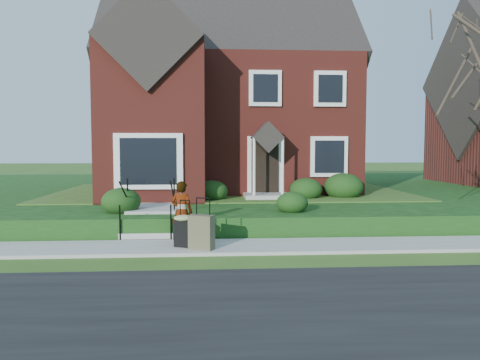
{
  "coord_description": "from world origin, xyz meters",
  "views": [
    {
      "loc": [
        -0.85,
        -11.21,
        2.47
      ],
      "look_at": [
        0.02,
        2.0,
        1.52
      ],
      "focal_mm": 35.0,
      "sensor_mm": 36.0,
      "label": 1
    }
  ],
  "objects": [
    {
      "name": "ground",
      "position": [
        0.0,
        0.0,
        0.0
      ],
      "size": [
        120.0,
        120.0,
        0.0
      ],
      "primitive_type": "plane",
      "color": "#2D5119",
      "rests_on": "ground"
    },
    {
      "name": "woman",
      "position": [
        -1.54,
        0.37,
        0.85
      ],
      "size": [
        0.66,
        0.54,
        1.55
      ],
      "primitive_type": "imported",
      "rotation": [
        0.0,
        0.0,
        2.78
      ],
      "color": "#999999",
      "rests_on": "sidewalk"
    },
    {
      "name": "sidewalk",
      "position": [
        0.0,
        0.0,
        0.04
      ],
      "size": [
        60.0,
        1.6,
        0.08
      ],
      "primitive_type": "cube",
      "color": "#9E9B93",
      "rests_on": "ground"
    },
    {
      "name": "main_house",
      "position": [
        -0.21,
        9.61,
        5.26
      ],
      "size": [
        10.4,
        10.2,
        9.4
      ],
      "color": "maroon",
      "rests_on": "terrace"
    },
    {
      "name": "foundation_shrubs",
      "position": [
        0.13,
        4.83,
        1.04
      ],
      "size": [
        9.41,
        4.81,
        1.01
      ],
      "color": "black",
      "rests_on": "terrace"
    },
    {
      "name": "suitcase_black",
      "position": [
        -1.47,
        -0.11,
        0.52
      ],
      "size": [
        0.58,
        0.54,
        1.12
      ],
      "rotation": [
        0.0,
        0.0,
        -0.43
      ],
      "color": "black",
      "rests_on": "sidewalk"
    },
    {
      "name": "street",
      "position": [
        0.0,
        -5.0,
        0.01
      ],
      "size": [
        60.0,
        6.0,
        0.01
      ],
      "primitive_type": "cube",
      "color": "black",
      "rests_on": "ground"
    },
    {
      "name": "terrace",
      "position": [
        4.0,
        10.9,
        0.3
      ],
      "size": [
        44.0,
        20.0,
        0.6
      ],
      "primitive_type": "cube",
      "color": "black",
      "rests_on": "ground"
    },
    {
      "name": "walkway",
      "position": [
        -2.5,
        5.0,
        0.63
      ],
      "size": [
        1.2,
        6.0,
        0.06
      ],
      "primitive_type": "cube",
      "color": "#9E9B93",
      "rests_on": "terrace"
    },
    {
      "name": "suitcase_olive",
      "position": [
        -1.04,
        -0.41,
        0.48
      ],
      "size": [
        0.64,
        0.51,
        1.21
      ],
      "rotation": [
        0.0,
        0.0,
        -0.4
      ],
      "color": "brown",
      "rests_on": "sidewalk"
    },
    {
      "name": "front_steps",
      "position": [
        -2.5,
        1.84,
        0.47
      ],
      "size": [
        1.4,
        2.02,
        1.5
      ],
      "color": "#9E9B93",
      "rests_on": "ground"
    }
  ]
}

